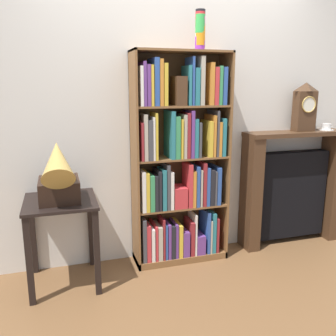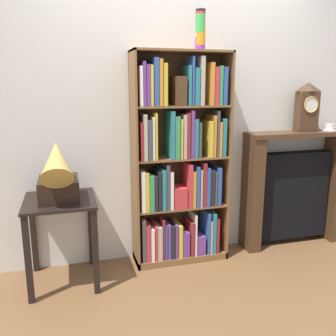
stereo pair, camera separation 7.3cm
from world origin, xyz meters
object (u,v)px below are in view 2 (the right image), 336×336
side_table_left (61,219)px  teacup_with_saucer (329,128)px  gramophone (58,174)px  fireplace_mantel (293,190)px  bookshelf (180,168)px  cup_stack (200,30)px  mantel_clock (307,107)px

side_table_left → teacup_with_saucer: bearing=3.4°
gramophone → fireplace_mantel: 2.24m
bookshelf → teacup_with_saucer: 1.55m
side_table_left → gramophone: (-0.00, -0.07, 0.38)m
bookshelf → side_table_left: bearing=-172.9°
bookshelf → gramophone: size_ratio=3.42×
bookshelf → side_table_left: size_ratio=2.63×
cup_stack → gramophone: bearing=-172.3°
side_table_left → gramophone: 0.38m
cup_stack → side_table_left: (-1.16, -0.09, -1.46)m
cup_stack → fireplace_mantel: size_ratio=0.28×
gramophone → fireplace_mantel: size_ratio=0.48×
bookshelf → cup_stack: (0.15, -0.03, 1.13)m
bookshelf → fireplace_mantel: size_ratio=1.63×
gramophone → cup_stack: bearing=7.7°
bookshelf → teacup_with_saucer: size_ratio=12.62×
fireplace_mantel → teacup_with_saucer: (0.34, -0.02, 0.60)m
teacup_with_saucer → bookshelf: bearing=-179.1°
bookshelf → mantel_clock: bookshelf is taller
bookshelf → cup_stack: size_ratio=5.87×
fireplace_mantel → bookshelf: bearing=-177.9°
side_table_left → gramophone: gramophone is taller
bookshelf → gramophone: (-1.01, -0.19, 0.05)m
bookshelf → fireplace_mantel: (1.18, 0.04, -0.30)m
side_table_left → bookshelf: bearing=7.1°
bookshelf → gramophone: bookshelf is taller
side_table_left → teacup_with_saucer: 2.61m
side_table_left → teacup_with_saucer: (2.53, 0.15, 0.62)m
gramophone → teacup_with_saucer: gramophone is taller
bookshelf → side_table_left: (-1.01, -0.13, -0.33)m
side_table_left → mantel_clock: mantel_clock is taller
gramophone → fireplace_mantel: (2.19, 0.24, -0.36)m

